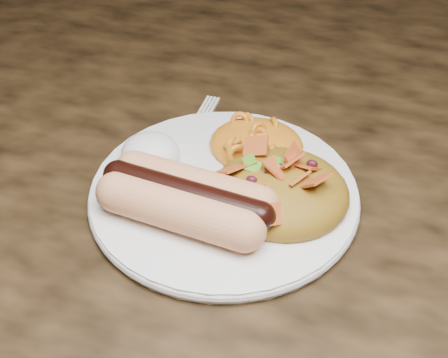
# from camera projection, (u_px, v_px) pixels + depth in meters

# --- Properties ---
(table) EXTENTS (1.60, 0.90, 0.75)m
(table) POSITION_uv_depth(u_px,v_px,m) (376.00, 179.00, 0.67)
(table) COLOR #49321B
(table) RESTS_ON floor
(plate) EXTENTS (0.28, 0.28, 0.01)m
(plate) POSITION_uv_depth(u_px,v_px,m) (224.00, 194.00, 0.51)
(plate) COLOR white
(plate) RESTS_ON table
(hotdog) EXTENTS (0.12, 0.07, 0.03)m
(hotdog) POSITION_uv_depth(u_px,v_px,m) (187.00, 198.00, 0.47)
(hotdog) COLOR #E5AB73
(hotdog) RESTS_ON plate
(mac_and_cheese) EXTENTS (0.10, 0.09, 0.03)m
(mac_and_cheese) POSITION_uv_depth(u_px,v_px,m) (257.00, 134.00, 0.53)
(mac_and_cheese) COLOR orange
(mac_and_cheese) RESTS_ON plate
(sour_cream) EXTENTS (0.06, 0.06, 0.03)m
(sour_cream) POSITION_uv_depth(u_px,v_px,m) (150.00, 147.00, 0.52)
(sour_cream) COLOR white
(sour_cream) RESTS_ON plate
(taco_salad) EXTENTS (0.11, 0.10, 0.05)m
(taco_salad) POSITION_uv_depth(u_px,v_px,m) (282.00, 181.00, 0.48)
(taco_salad) COLOR #B7500B
(taco_salad) RESTS_ON plate
(fork) EXTENTS (0.05, 0.13, 0.00)m
(fork) POSITION_uv_depth(u_px,v_px,m) (185.00, 146.00, 0.56)
(fork) COLOR white
(fork) RESTS_ON table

